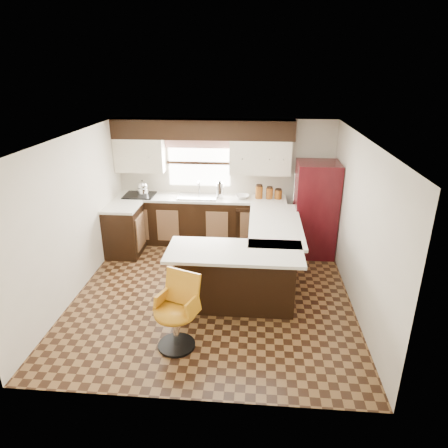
# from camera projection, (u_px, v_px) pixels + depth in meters

# --- Properties ---
(floor) EXTENTS (4.40, 4.40, 0.00)m
(floor) POSITION_uv_depth(u_px,v_px,m) (213.00, 292.00, 6.28)
(floor) COLOR #49301A
(floor) RESTS_ON ground
(ceiling) EXTENTS (4.40, 4.40, 0.00)m
(ceiling) POSITION_uv_depth(u_px,v_px,m) (212.00, 138.00, 5.39)
(ceiling) COLOR silver
(ceiling) RESTS_ON wall_back
(wall_back) EXTENTS (4.40, 0.00, 4.40)m
(wall_back) POSITION_uv_depth(u_px,v_px,m) (225.00, 181.00, 7.88)
(wall_back) COLOR beige
(wall_back) RESTS_ON floor
(wall_front) EXTENTS (4.40, 0.00, 4.40)m
(wall_front) POSITION_uv_depth(u_px,v_px,m) (187.00, 304.00, 3.80)
(wall_front) COLOR beige
(wall_front) RESTS_ON floor
(wall_left) EXTENTS (0.00, 4.40, 4.40)m
(wall_left) POSITION_uv_depth(u_px,v_px,m) (74.00, 217.00, 6.00)
(wall_left) COLOR beige
(wall_left) RESTS_ON floor
(wall_right) EXTENTS (0.00, 4.40, 4.40)m
(wall_right) POSITION_uv_depth(u_px,v_px,m) (359.00, 225.00, 5.67)
(wall_right) COLOR beige
(wall_right) RESTS_ON floor
(base_cab_back) EXTENTS (3.30, 0.60, 0.90)m
(base_cab_back) POSITION_uv_depth(u_px,v_px,m) (201.00, 221.00, 7.91)
(base_cab_back) COLOR black
(base_cab_back) RESTS_ON floor
(base_cab_left) EXTENTS (0.60, 0.70, 0.90)m
(base_cab_left) POSITION_uv_depth(u_px,v_px,m) (124.00, 231.00, 7.42)
(base_cab_left) COLOR black
(base_cab_left) RESTS_ON floor
(counter_back) EXTENTS (3.30, 0.60, 0.04)m
(counter_back) POSITION_uv_depth(u_px,v_px,m) (200.00, 198.00, 7.74)
(counter_back) COLOR silver
(counter_back) RESTS_ON base_cab_back
(counter_left) EXTENTS (0.60, 0.70, 0.04)m
(counter_left) POSITION_uv_depth(u_px,v_px,m) (122.00, 207.00, 7.24)
(counter_left) COLOR silver
(counter_left) RESTS_ON base_cab_left
(soffit) EXTENTS (3.40, 0.35, 0.36)m
(soffit) POSITION_uv_depth(u_px,v_px,m) (203.00, 129.00, 7.37)
(soffit) COLOR black
(soffit) RESTS_ON wall_back
(upper_cab_left) EXTENTS (0.94, 0.35, 0.64)m
(upper_cab_left) POSITION_uv_depth(u_px,v_px,m) (140.00, 155.00, 7.65)
(upper_cab_left) COLOR beige
(upper_cab_left) RESTS_ON wall_back
(upper_cab_right) EXTENTS (1.14, 0.35, 0.64)m
(upper_cab_right) POSITION_uv_depth(u_px,v_px,m) (260.00, 157.00, 7.47)
(upper_cab_right) COLOR beige
(upper_cab_right) RESTS_ON wall_back
(window_pane) EXTENTS (1.20, 0.02, 0.90)m
(window_pane) POSITION_uv_depth(u_px,v_px,m) (199.00, 163.00, 7.77)
(window_pane) COLOR white
(window_pane) RESTS_ON wall_back
(valance) EXTENTS (1.30, 0.06, 0.18)m
(valance) POSITION_uv_depth(u_px,v_px,m) (198.00, 143.00, 7.59)
(valance) COLOR #D19B93
(valance) RESTS_ON wall_back
(sink) EXTENTS (0.75, 0.45, 0.03)m
(sink) POSITION_uv_depth(u_px,v_px,m) (198.00, 196.00, 7.71)
(sink) COLOR #B2B2B7
(sink) RESTS_ON counter_back
(dishwasher) EXTENTS (0.58, 0.03, 0.78)m
(dishwasher) POSITION_uv_depth(u_px,v_px,m) (251.00, 229.00, 7.58)
(dishwasher) COLOR black
(dishwasher) RESTS_ON floor
(cooktop) EXTENTS (0.58, 0.50, 0.02)m
(cooktop) POSITION_uv_depth(u_px,v_px,m) (140.00, 195.00, 7.80)
(cooktop) COLOR black
(cooktop) RESTS_ON counter_back
(peninsula_long) EXTENTS (0.60, 1.95, 0.90)m
(peninsula_long) POSITION_uv_depth(u_px,v_px,m) (271.00, 251.00, 6.62)
(peninsula_long) COLOR black
(peninsula_long) RESTS_ON floor
(peninsula_return) EXTENTS (1.65, 0.60, 0.90)m
(peninsula_return) POSITION_uv_depth(u_px,v_px,m) (236.00, 279.00, 5.76)
(peninsula_return) COLOR black
(peninsula_return) RESTS_ON floor
(counter_pen_long) EXTENTS (0.84, 1.95, 0.04)m
(counter_pen_long) POSITION_uv_depth(u_px,v_px,m) (275.00, 225.00, 6.45)
(counter_pen_long) COLOR silver
(counter_pen_long) RESTS_ON peninsula_long
(counter_pen_return) EXTENTS (1.89, 0.84, 0.04)m
(counter_pen_return) POSITION_uv_depth(u_px,v_px,m) (235.00, 252.00, 5.51)
(counter_pen_return) COLOR silver
(counter_pen_return) RESTS_ON peninsula_return
(refrigerator) EXTENTS (0.75, 0.72, 1.74)m
(refrigerator) POSITION_uv_depth(u_px,v_px,m) (315.00, 209.00, 7.28)
(refrigerator) COLOR #3B090E
(refrigerator) RESTS_ON floor
(bar_chair) EXTENTS (0.67, 0.67, 0.97)m
(bar_chair) POSITION_uv_depth(u_px,v_px,m) (175.00, 314.00, 4.89)
(bar_chair) COLOR #C07C15
(bar_chair) RESTS_ON floor
(kettle) EXTENTS (0.22, 0.22, 0.29)m
(kettle) POSITION_uv_depth(u_px,v_px,m) (143.00, 187.00, 7.73)
(kettle) COLOR silver
(kettle) RESTS_ON cooktop
(percolator) EXTENTS (0.13, 0.13, 0.29)m
(percolator) POSITION_uv_depth(u_px,v_px,m) (220.00, 190.00, 7.64)
(percolator) COLOR silver
(percolator) RESTS_ON counter_back
(mixing_bowl) EXTENTS (0.29, 0.29, 0.06)m
(mixing_bowl) POSITION_uv_depth(u_px,v_px,m) (242.00, 196.00, 7.65)
(mixing_bowl) COLOR white
(mixing_bowl) RESTS_ON counter_back
(canister_large) EXTENTS (0.14, 0.14, 0.24)m
(canister_large) POSITION_uv_depth(u_px,v_px,m) (259.00, 192.00, 7.61)
(canister_large) COLOR brown
(canister_large) RESTS_ON counter_back
(canister_med) EXTENTS (0.13, 0.13, 0.20)m
(canister_med) POSITION_uv_depth(u_px,v_px,m) (269.00, 193.00, 7.60)
(canister_med) COLOR brown
(canister_med) RESTS_ON counter_back
(canister_small) EXTENTS (0.14, 0.14, 0.17)m
(canister_small) POSITION_uv_depth(u_px,v_px,m) (278.00, 195.00, 7.60)
(canister_small) COLOR brown
(canister_small) RESTS_ON counter_back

